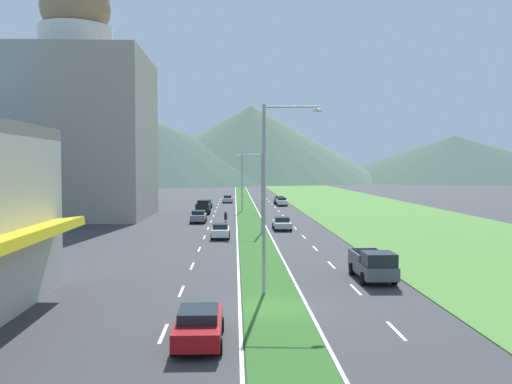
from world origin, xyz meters
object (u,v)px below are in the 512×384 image
car_6 (199,324)px  car_7 (228,199)px  car_4 (282,202)px  pickup_truck_0 (203,207)px  street_lamp_near (270,186)px  car_3 (279,200)px  motorcycle_rider (226,220)px  car_2 (220,231)px  street_lamp_far (244,178)px  street_lamp_mid (259,187)px  car_5 (282,223)px  car_1 (198,216)px  car_0 (207,204)px  pickup_truck_1 (373,265)px

car_6 → car_7: 86.13m
car_4 → pickup_truck_0: bearing=-39.7°
street_lamp_near → car_3: (6.60, 73.75, -5.33)m
motorcycle_rider → car_2: bearing=178.2°
car_2 → car_4: size_ratio=1.00×
street_lamp_far → street_lamp_mid: bearing=-87.9°
street_lamp_far → car_4: size_ratio=2.16×
car_5 → car_7: (-6.80, 46.32, 0.02)m
motorcycle_rider → car_1: bearing=38.5°
car_3 → pickup_truck_0: size_ratio=0.76×
car_6 → car_0: bearing=2.7°
car_4 → pickup_truck_1: 65.69m
car_2 → street_lamp_far: bearing=-5.3°
car_1 → pickup_truck_1: bearing=-159.6°
motorcycle_rider → pickup_truck_1: bearing=-162.6°
car_2 → car_5: (6.83, 7.28, -0.03)m
car_0 → car_3: 16.46m
street_lamp_far → car_7: (-2.96, 21.26, -4.64)m
car_3 → car_7: bearing=-112.1°
pickup_truck_1 → motorcycle_rider: pickup_truck_1 is taller
car_7 → car_0: bearing=165.7°
street_lamp_far → car_4: street_lamp_far is taller
car_2 → pickup_truck_1: (10.22, -20.76, 0.22)m
street_lamp_near → street_lamp_far: bearing=90.4°
street_lamp_mid → pickup_truck_0: bearing=106.8°
car_5 → car_7: bearing=-171.7°
street_lamp_far → pickup_truck_0: street_lamp_far is taller
street_lamp_near → car_4: 69.66m
car_0 → car_2: 40.19m
car_1 → car_5: car_1 is taller
street_lamp_far → pickup_truck_0: bearing=-150.2°
car_2 → pickup_truck_0: size_ratio=0.79×
car_7 → street_lamp_near: bearing=-177.5°
street_lamp_mid → car_0: street_lamp_mid is taller
pickup_truck_0 → motorcycle_rider: bearing=-168.2°
car_4 → car_7: 13.28m
street_lamp_far → car_3: 19.14m
car_0 → car_4: same height
street_lamp_mid → car_3: (5.98, 45.46, -4.23)m
car_5 → car_0: bearing=-162.6°
pickup_truck_1 → motorcycle_rider: size_ratio=2.70×
street_lamp_mid → car_0: size_ratio=2.13×
street_lamp_near → motorcycle_rider: (-3.07, 35.06, -5.37)m
car_2 → pickup_truck_0: (-3.39, 28.68, 0.22)m
street_lamp_near → car_0: bearing=96.1°
street_lamp_far → car_7: 21.96m
street_lamp_far → car_6: size_ratio=1.97×
street_lamp_far → car_5: (3.83, -25.06, -4.66)m
street_lamp_near → car_5: size_ratio=2.32×
car_5 → street_lamp_far: bearing=-171.3°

